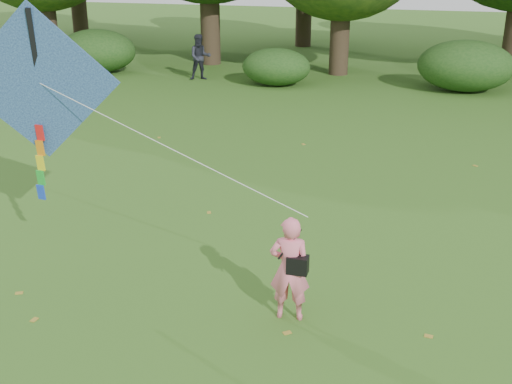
# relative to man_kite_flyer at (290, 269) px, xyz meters

# --- Properties ---
(ground) EXTENTS (100.00, 100.00, 0.00)m
(ground) POSITION_rel_man_kite_flyer_xyz_m (-0.06, -0.94, -0.80)
(ground) COLOR #265114
(ground) RESTS_ON ground
(man_kite_flyer) EXTENTS (0.62, 0.44, 1.60)m
(man_kite_flyer) POSITION_rel_man_kite_flyer_xyz_m (0.00, 0.00, 0.00)
(man_kite_flyer) COLOR pink
(man_kite_flyer) RESTS_ON ground
(bystander_left) EXTENTS (1.09, 1.00, 1.81)m
(bystander_left) POSITION_rel_man_kite_flyer_xyz_m (-7.27, 16.43, 0.11)
(bystander_left) COLOR #22242E
(bystander_left) RESTS_ON ground
(crossbody_bag) EXTENTS (0.43, 0.20, 0.67)m
(crossbody_bag) POSITION_rel_man_kite_flyer_xyz_m (0.12, -0.03, 0.11)
(crossbody_bag) COLOR black
(crossbody_bag) RESTS_ON ground
(flying_kite) EXTENTS (5.66, 1.12, 3.25)m
(flying_kite) POSITION_rel_man_kite_flyer_xyz_m (-4.19, 0.68, 2.28)
(flying_kite) COLOR #284FAF
(flying_kite) RESTS_ON ground
(shrub_band) EXTENTS (39.15, 3.22, 1.88)m
(shrub_band) POSITION_rel_man_kite_flyer_xyz_m (-0.78, 16.66, 0.06)
(shrub_band) COLOR #264919
(shrub_band) RESTS_ON ground
(fallen_leaves) EXTENTS (10.25, 12.65, 0.01)m
(fallen_leaves) POSITION_rel_man_kite_flyer_xyz_m (-0.62, 2.05, -0.79)
(fallen_leaves) COLOR olive
(fallen_leaves) RESTS_ON ground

